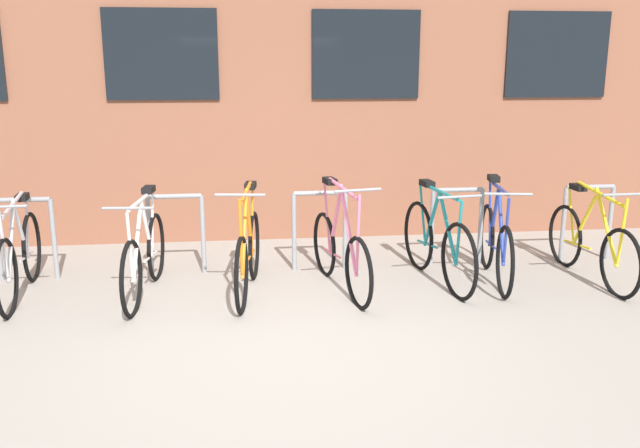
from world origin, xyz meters
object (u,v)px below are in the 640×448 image
object	(u,v)px
bicycle_yellow	(591,244)
bicycle_orange	(248,254)
bicycle_silver	(20,257)
bicycle_pink	(340,251)
bicycle_teal	(437,244)
bicycle_white	(144,256)
bicycle_blue	(495,243)

from	to	relation	value
bicycle_yellow	bicycle_orange	bearing A→B (deg)	-179.92
bicycle_silver	bicycle_pink	xyz separation A→B (m)	(3.03, -0.16, 0.00)
bicycle_teal	bicycle_white	distance (m)	2.87
bicycle_teal	bicycle_blue	xyz separation A→B (m)	(0.60, -0.02, -0.01)
bicycle_yellow	bicycle_pink	size ratio (longest dim) A/B	1.04
bicycle_orange	bicycle_pink	bearing A→B (deg)	0.12
bicycle_silver	bicycle_blue	bearing A→B (deg)	-0.81
bicycle_teal	bicycle_blue	world-z (taller)	bicycle_blue
bicycle_teal	bicycle_silver	size ratio (longest dim) A/B	0.99
bicycle_yellow	bicycle_orange	distance (m)	3.47
bicycle_yellow	bicycle_blue	bearing A→B (deg)	174.55
bicycle_blue	bicycle_white	world-z (taller)	bicycle_blue
bicycle_white	bicycle_silver	bearing A→B (deg)	174.77
bicycle_teal	bicycle_blue	bearing A→B (deg)	-1.91
bicycle_pink	bicycle_orange	distance (m)	0.89
bicycle_yellow	bicycle_pink	world-z (taller)	bicycle_pink
bicycle_white	bicycle_teal	bearing A→B (deg)	1.22
bicycle_orange	bicycle_white	bearing A→B (deg)	176.71
bicycle_pink	bicycle_orange	size ratio (longest dim) A/B	1.00
bicycle_white	bicycle_blue	bearing A→B (deg)	0.68
bicycle_blue	bicycle_teal	bearing A→B (deg)	178.09
bicycle_pink	bicycle_white	world-z (taller)	bicycle_pink
bicycle_teal	bicycle_white	world-z (taller)	bicycle_white
bicycle_silver	bicycle_blue	xyz separation A→B (m)	(4.64, -0.07, 0.00)
bicycle_blue	bicycle_yellow	bearing A→B (deg)	-5.45
bicycle_silver	bicycle_blue	world-z (taller)	bicycle_blue
bicycle_teal	bicycle_yellow	bearing A→B (deg)	-4.10
bicycle_silver	bicycle_blue	distance (m)	4.64
bicycle_pink	bicycle_blue	size ratio (longest dim) A/B	1.02
bicycle_yellow	bicycle_white	bearing A→B (deg)	179.34
bicycle_teal	bicycle_white	xyz separation A→B (m)	(-2.87, -0.06, -0.02)
bicycle_silver	bicycle_white	size ratio (longest dim) A/B	1.01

